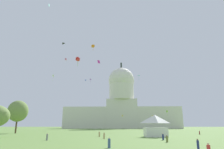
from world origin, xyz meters
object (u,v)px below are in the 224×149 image
at_px(kite_white_mid, 53,76).
at_px(kite_black_mid, 65,45).
at_px(person_olive_back_center, 167,139).
at_px(person_navy_front_center, 198,145).
at_px(kite_yellow_low, 122,116).
at_px(kite_lime_low, 167,111).
at_px(kite_turquoise_high, 49,5).
at_px(person_denim_back_right, 109,143).
at_px(person_maroon_lawn_far_left, 200,133).
at_px(kite_red_mid, 78,59).
at_px(kite_orange_mid, 93,46).
at_px(kite_violet_high, 91,79).
at_px(kite_cyan_mid, 139,76).
at_px(person_tan_back_left, 104,136).
at_px(kite_gold_low, 153,116).
at_px(kite_pink_high, 66,59).
at_px(kite_magenta_mid, 99,62).
at_px(tree_west_near, 18,111).
at_px(person_navy_aisle_center, 163,137).
at_px(event_tent, 155,126).
at_px(kite_blue_high, 86,80).
at_px(person_grey_deep_crowd, 47,137).
at_px(person_black_near_tree_east, 166,133).
at_px(person_tan_near_tree_west, 99,134).
at_px(capitol_building, 122,105).

relative_size(kite_white_mid, kite_black_mid, 2.09).
bearing_deg(person_olive_back_center, person_navy_front_center, -109.62).
xyz_separation_m(kite_yellow_low, kite_black_mid, (-16.03, -123.10, 12.48)).
bearing_deg(kite_lime_low, kite_turquoise_high, -45.56).
relative_size(person_denim_back_right, kite_black_mid, 1.30).
distance_m(person_maroon_lawn_far_left, kite_yellow_low, 95.17).
bearing_deg(person_olive_back_center, kite_red_mid, 139.40).
xyz_separation_m(kite_orange_mid, kite_violet_high, (-13.83, 86.21, 7.22)).
relative_size(kite_cyan_mid, kite_violet_high, 0.79).
xyz_separation_m(person_tan_back_left, kite_gold_low, (22.62, 58.24, 7.40)).
distance_m(kite_pink_high, kite_white_mid, 62.04).
xyz_separation_m(kite_yellow_low, kite_magenta_mid, (-8.80, -108.94, 12.40)).
bearing_deg(tree_west_near, person_tan_back_left, -39.20).
height_order(person_maroon_lawn_far_left, person_navy_aisle_center, person_navy_aisle_center).
distance_m(kite_cyan_mid, kite_red_mid, 73.81).
bearing_deg(event_tent, kite_lime_low, 70.11).
bearing_deg(kite_blue_high, event_tent, 159.53).
distance_m(kite_pink_high, kite_red_mid, 85.22).
xyz_separation_m(person_maroon_lawn_far_left, kite_turquoise_high, (-60.15, -7.59, 52.25)).
height_order(kite_yellow_low, kite_red_mid, kite_red_mid).
height_order(kite_orange_mid, kite_blue_high, kite_blue_high).
bearing_deg(kite_gold_low, kite_red_mid, 37.15).
distance_m(kite_black_mid, kite_red_mid, 5.27).
height_order(person_grey_deep_crowd, kite_violet_high, kite_violet_high).
relative_size(kite_lime_low, kite_gold_low, 3.62).
height_order(person_black_near_tree_east, kite_black_mid, kite_black_mid).
xyz_separation_m(person_grey_deep_crowd, person_tan_near_tree_west, (10.76, 15.56, -0.02)).
xyz_separation_m(person_tan_back_left, person_denim_back_right, (2.46, -20.77, -0.01)).
bearing_deg(person_maroon_lawn_far_left, kite_turquoise_high, -168.68).
xyz_separation_m(kite_white_mid, kite_orange_mid, (15.45, -3.00, 10.62)).
distance_m(event_tent, kite_white_mid, 41.64).
bearing_deg(kite_violet_high, kite_turquoise_high, -152.25).
bearing_deg(person_olive_back_center, kite_black_mid, 149.50).
relative_size(kite_yellow_low, kite_white_mid, 0.46).
xyz_separation_m(person_tan_near_tree_west, kite_gold_low, (24.86, 48.43, 7.42)).
bearing_deg(capitol_building, kite_red_mid, -94.76).
distance_m(capitol_building, kite_magenta_mid, 149.44).
bearing_deg(kite_lime_low, person_olive_back_center, -23.98).
xyz_separation_m(person_denim_back_right, kite_black_mid, (-12.25, 13.87, 22.93)).
xyz_separation_m(kite_lime_low, kite_blue_high, (-68.48, -16.77, 24.37)).
bearing_deg(person_maroon_lawn_far_left, person_navy_aisle_center, -120.10).
bearing_deg(kite_orange_mid, person_tan_back_left, -15.79).
bearing_deg(person_grey_deep_crowd, tree_west_near, 112.76).
xyz_separation_m(kite_turquoise_high, kite_violet_high, (5.91, 83.02, -13.21)).
bearing_deg(event_tent, person_navy_front_center, -94.37).
relative_size(person_tan_near_tree_west, person_black_near_tree_east, 0.97).
bearing_deg(kite_turquoise_high, kite_magenta_mid, -53.75).
bearing_deg(kite_black_mid, kite_magenta_mid, -43.51).
xyz_separation_m(capitol_building, kite_orange_mid, (-11.91, -141.25, 8.11)).
height_order(person_grey_deep_crowd, kite_magenta_mid, kite_magenta_mid).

